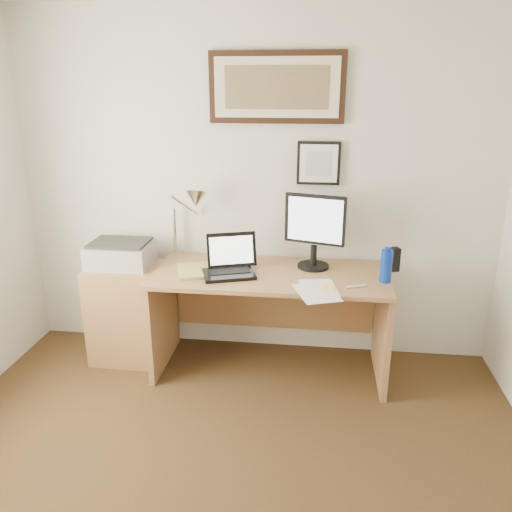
% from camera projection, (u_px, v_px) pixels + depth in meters
% --- Properties ---
extents(wall_back, '(3.50, 0.02, 2.50)m').
position_uv_depth(wall_back, '(255.00, 189.00, 3.61)').
color(wall_back, silver).
rests_on(wall_back, ground).
extents(side_cabinet, '(0.50, 0.40, 0.73)m').
position_uv_depth(side_cabinet, '(127.00, 313.00, 3.70)').
color(side_cabinet, '#97693F').
rests_on(side_cabinet, floor).
extents(water_bottle, '(0.08, 0.08, 0.22)m').
position_uv_depth(water_bottle, '(386.00, 266.00, 3.22)').
color(water_bottle, '#0C2EA8').
rests_on(water_bottle, desk).
extents(bottle_cap, '(0.04, 0.04, 0.02)m').
position_uv_depth(bottle_cap, '(388.00, 249.00, 3.18)').
color(bottle_cap, '#0C2EA8').
rests_on(bottle_cap, water_bottle).
extents(speaker, '(0.09, 0.08, 0.16)m').
position_uv_depth(speaker, '(393.00, 259.00, 3.42)').
color(speaker, black).
rests_on(speaker, desk).
extents(paper_sheet_a, '(0.32, 0.38, 0.00)m').
position_uv_depth(paper_sheet_a, '(316.00, 293.00, 3.08)').
color(paper_sheet_a, white).
rests_on(paper_sheet_a, desk).
extents(paper_sheet_b, '(0.27, 0.34, 0.00)m').
position_uv_depth(paper_sheet_b, '(319.00, 288.00, 3.14)').
color(paper_sheet_b, white).
rests_on(paper_sheet_b, desk).
extents(sticky_pad, '(0.08, 0.08, 0.01)m').
position_uv_depth(sticky_pad, '(328.00, 287.00, 3.14)').
color(sticky_pad, '#FFE578').
rests_on(sticky_pad, desk).
extents(marker_pen, '(0.14, 0.06, 0.02)m').
position_uv_depth(marker_pen, '(356.00, 286.00, 3.16)').
color(marker_pen, white).
rests_on(marker_pen, desk).
extents(book, '(0.30, 0.35, 0.02)m').
position_uv_depth(book, '(178.00, 272.00, 3.39)').
color(book, '#C6B95D').
rests_on(book, desk).
extents(desk, '(1.60, 0.70, 0.75)m').
position_uv_depth(desk, '(271.00, 299.00, 3.56)').
color(desk, '#97693F').
rests_on(desk, floor).
extents(laptop, '(0.40, 0.39, 0.26)m').
position_uv_depth(laptop, '(230.00, 265.00, 3.38)').
color(laptop, black).
rests_on(laptop, desk).
extents(lcd_monitor, '(0.41, 0.22, 0.52)m').
position_uv_depth(lcd_monitor, '(315.00, 228.00, 3.41)').
color(lcd_monitor, black).
rests_on(lcd_monitor, desk).
extents(printer, '(0.44, 0.34, 0.18)m').
position_uv_depth(printer, '(121.00, 253.00, 3.58)').
color(printer, '#A0A0A2').
rests_on(printer, side_cabinet).
extents(desk_lamp, '(0.29, 0.27, 0.53)m').
position_uv_depth(desk_lamp, '(194.00, 202.00, 3.50)').
color(desk_lamp, silver).
rests_on(desk_lamp, desk).
extents(picture_large, '(0.92, 0.04, 0.47)m').
position_uv_depth(picture_large, '(277.00, 87.00, 3.34)').
color(picture_large, black).
rests_on(picture_large, wall_back).
extents(picture_small, '(0.30, 0.03, 0.30)m').
position_uv_depth(picture_small, '(319.00, 163.00, 3.47)').
color(picture_small, black).
rests_on(picture_small, wall_back).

